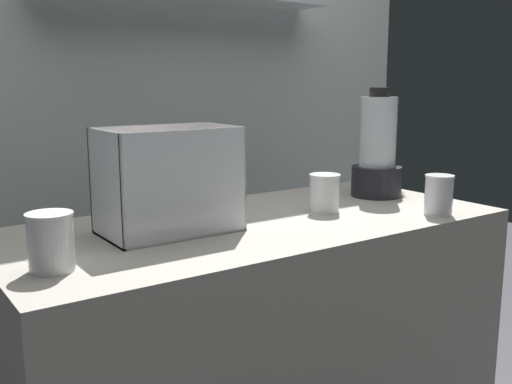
% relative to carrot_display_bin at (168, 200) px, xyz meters
% --- Properties ---
extents(counter, '(1.40, 0.64, 0.90)m').
position_rel_carrot_display_bin_xyz_m(counter, '(0.25, -0.03, -0.53)').
color(counter, '#9E998E').
rests_on(counter, ground_plane).
extents(back_wall_unit, '(2.60, 0.24, 2.50)m').
position_rel_carrot_display_bin_xyz_m(back_wall_unit, '(0.26, 0.74, 0.28)').
color(back_wall_unit, silver).
rests_on(back_wall_unit, ground_plane).
extents(carrot_display_bin, '(0.33, 0.21, 0.27)m').
position_rel_carrot_display_bin_xyz_m(carrot_display_bin, '(0.00, 0.00, 0.00)').
color(carrot_display_bin, white).
rests_on(carrot_display_bin, counter).
extents(blender_pitcher, '(0.17, 0.17, 0.36)m').
position_rel_carrot_display_bin_xyz_m(blender_pitcher, '(0.78, 0.03, 0.06)').
color(blender_pitcher, black).
rests_on(blender_pitcher, counter).
extents(juice_cup_pomegranate_far_left, '(0.09, 0.09, 0.12)m').
position_rel_carrot_display_bin_xyz_m(juice_cup_pomegranate_far_left, '(-0.34, -0.15, -0.03)').
color(juice_cup_pomegranate_far_left, white).
rests_on(juice_cup_pomegranate_far_left, counter).
extents(juice_cup_pomegranate_left, '(0.09, 0.09, 0.11)m').
position_rel_carrot_display_bin_xyz_m(juice_cup_pomegranate_left, '(0.48, -0.05, -0.03)').
color(juice_cup_pomegranate_left, white).
rests_on(juice_cup_pomegranate_left, counter).
extents(juice_cup_carrot_middle, '(0.08, 0.08, 0.12)m').
position_rel_carrot_display_bin_xyz_m(juice_cup_carrot_middle, '(0.72, -0.27, -0.03)').
color(juice_cup_carrot_middle, white).
rests_on(juice_cup_carrot_middle, counter).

